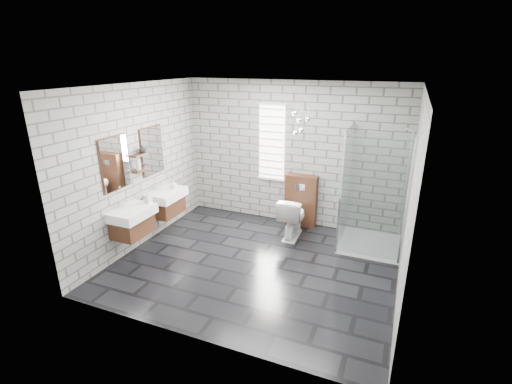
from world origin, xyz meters
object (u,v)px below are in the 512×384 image
Objects in this scene: cistern_panel at (301,200)px; toilet at (292,217)px; vanity_right at (165,195)px; shower_enclosure at (366,221)px; vanity_left at (130,214)px.

toilet is at bearing -90.00° from cistern_panel.
vanity_right is at bearing -148.29° from cistern_panel.
vanity_left is at bearing -153.27° from shower_enclosure.
vanity_left is 1.00× the size of vanity_right.
shower_enclosure is at bearing -22.33° from cistern_panel.
cistern_panel is at bearing 157.67° from shower_enclosure.
vanity_right is 3.51m from shower_enclosure.
shower_enclosure reaches higher than cistern_panel.
vanity_left is 0.77× the size of shower_enclosure.
vanity_right reaches higher than cistern_panel.
toilet is (0.00, -0.55, -0.12)m from cistern_panel.
cistern_panel reaches higher than toilet.
toilet is (2.15, 0.78, -0.38)m from vanity_right.
shower_enclosure is (3.41, 0.81, -0.25)m from vanity_right.
vanity_right is at bearing 90.00° from vanity_left.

